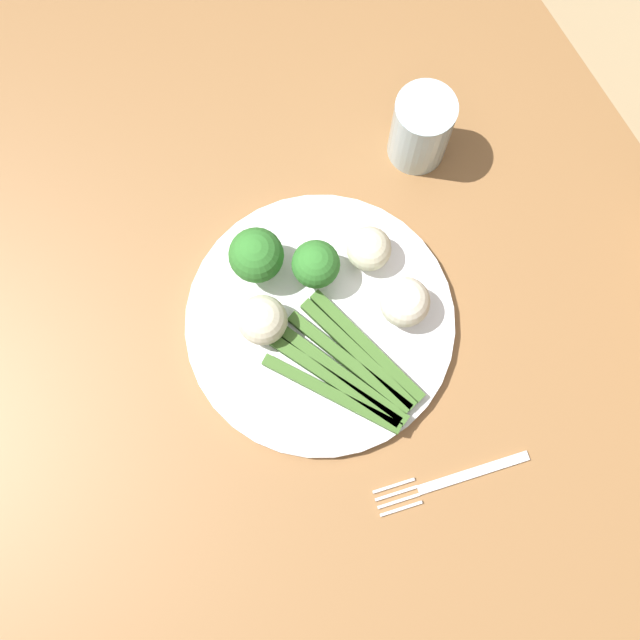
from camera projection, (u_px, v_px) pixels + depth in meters
ground_plane at (317, 446)px, 1.54m from camera, size 6.00×6.00×0.02m
dining_table at (314, 406)px, 0.92m from camera, size 1.40×0.93×0.72m
plate at (320, 323)px, 0.84m from camera, size 0.29×0.29×0.01m
asparagus_bundle at (347, 368)px, 0.82m from camera, size 0.17×0.13×0.01m
broccoli_near_center at (316, 265)px, 0.81m from camera, size 0.05×0.05×0.06m
broccoli_back at (256, 256)px, 0.81m from camera, size 0.06×0.06×0.07m
cauliflower_right at (262, 320)px, 0.81m from camera, size 0.05×0.05×0.05m
cauliflower_back_right at (405, 302)px, 0.81m from camera, size 0.05×0.05×0.05m
cauliflower_front at (369, 249)px, 0.83m from camera, size 0.05×0.05×0.05m
fork at (450, 480)px, 0.81m from camera, size 0.05×0.17×0.00m
water_glass at (421, 129)px, 0.85m from camera, size 0.07×0.07×0.10m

